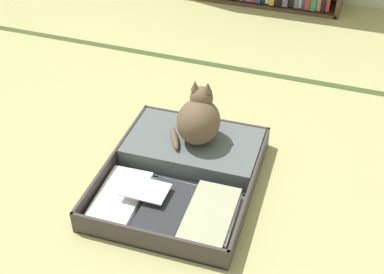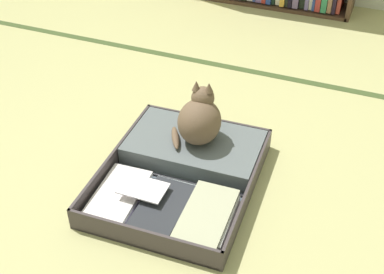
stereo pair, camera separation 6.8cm
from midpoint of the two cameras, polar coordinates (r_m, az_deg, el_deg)
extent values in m
plane|color=tan|center=(2.15, -5.20, -6.91)|extent=(10.00, 10.00, 0.00)
cube|color=#3D4E27|center=(3.05, 4.81, 7.85)|extent=(4.80, 0.05, 0.00)
cube|color=#503626|center=(3.96, 9.51, 14.80)|extent=(1.12, 0.29, 0.02)
cube|color=#3D3537|center=(2.08, -2.37, -8.57)|extent=(0.64, 0.41, 0.01)
cube|color=#3D3537|center=(1.93, -4.50, -11.39)|extent=(0.62, 0.04, 0.10)
cube|color=#3D3537|center=(2.15, -10.06, -5.64)|extent=(0.03, 0.39, 0.10)
cube|color=#3D3537|center=(1.98, 5.99, -9.78)|extent=(0.03, 0.39, 0.10)
cube|color=#454F59|center=(2.07, -2.38, -8.38)|extent=(0.61, 0.39, 0.01)
cube|color=#3D3537|center=(2.34, 1.11, -2.17)|extent=(0.64, 0.41, 0.01)
cube|color=#3D3537|center=(2.46, 2.53, 1.25)|extent=(0.62, 0.04, 0.10)
cube|color=#3D3537|center=(2.41, -5.80, 0.23)|extent=(0.03, 0.39, 0.10)
cube|color=#3D3537|center=(2.26, 8.51, -2.94)|extent=(0.03, 0.39, 0.10)
cube|color=#454F59|center=(2.34, 1.11, -1.98)|extent=(0.61, 0.39, 0.01)
cylinder|color=black|center=(2.20, -0.52, -4.95)|extent=(0.61, 0.04, 0.02)
cube|color=#907DA4|center=(2.12, -7.46, -6.98)|extent=(0.19, 0.28, 0.02)
cube|color=silver|center=(2.11, -7.42, -6.38)|extent=(0.20, 0.34, 0.02)
cube|color=silver|center=(2.06, -2.44, -7.98)|extent=(0.18, 0.33, 0.02)
cube|color=#2A2C31|center=(2.03, -2.33, -7.79)|extent=(0.18, 0.30, 0.02)
cube|color=slate|center=(2.01, 2.89, -9.59)|extent=(0.18, 0.30, 0.02)
cube|color=silver|center=(1.99, 2.86, -8.97)|extent=(0.19, 0.29, 0.02)
cube|color=#ABAB8A|center=(1.98, 2.65, -8.57)|extent=(0.19, 0.33, 0.01)
cube|color=white|center=(2.06, -4.59, -5.76)|extent=(0.19, 0.13, 0.01)
cube|color=#585F62|center=(2.31, 1.12, -1.20)|extent=(0.61, 0.38, 0.09)
torus|color=white|center=(2.28, -0.46, -0.42)|extent=(0.09, 0.09, 0.01)
cylinder|color=black|center=(2.49, -1.32, 1.89)|extent=(0.02, 0.02, 0.09)
cylinder|color=black|center=(2.41, 6.34, 0.28)|extent=(0.02, 0.02, 0.09)
cube|color=yellow|center=(1.92, -4.96, -10.50)|extent=(0.04, 0.00, 0.02)
cube|color=#2E893A|center=(1.94, -4.78, -11.31)|extent=(0.03, 0.00, 0.02)
ellipsoid|color=brown|center=(2.22, 1.72, 1.72)|extent=(0.21, 0.23, 0.20)
ellipsoid|color=brown|center=(2.30, 2.10, 1.64)|extent=(0.14, 0.09, 0.11)
sphere|color=brown|center=(2.21, 2.10, 4.40)|extent=(0.10, 0.10, 0.10)
cone|color=brown|center=(2.17, 2.82, 5.56)|extent=(0.04, 0.04, 0.04)
cone|color=brown|center=(2.18, 1.39, 5.79)|extent=(0.04, 0.04, 0.04)
sphere|color=#D6C747|center=(2.24, 2.85, 5.01)|extent=(0.02, 0.02, 0.02)
sphere|color=#D6C747|center=(2.24, 1.93, 5.16)|extent=(0.02, 0.02, 0.02)
ellipsoid|color=brown|center=(2.26, -1.02, -0.08)|extent=(0.11, 0.16, 0.03)
camera|label=1|loc=(0.03, -89.10, 0.69)|focal=47.50mm
camera|label=2|loc=(0.03, 90.90, -0.69)|focal=47.50mm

